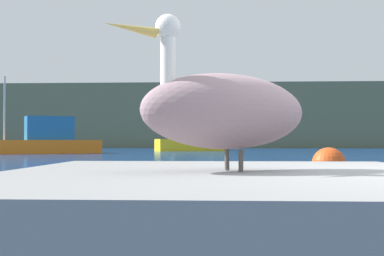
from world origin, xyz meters
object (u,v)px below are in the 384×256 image
(pelican, at_px, (224,110))
(mooring_buoy, at_px, (329,164))
(fishing_boat_yellow, at_px, (190,141))
(fishing_boat_orange, at_px, (44,140))

(pelican, height_order, mooring_buoy, pelican)
(mooring_buoy, bearing_deg, pelican, -106.68)
(pelican, xyz_separation_m, fishing_boat_yellow, (-2.42, 39.54, -0.24))
(fishing_boat_orange, height_order, fishing_boat_yellow, fishing_boat_yellow)
(fishing_boat_yellow, bearing_deg, fishing_boat_orange, -161.24)
(fishing_boat_orange, xyz_separation_m, fishing_boat_yellow, (9.53, 8.93, -0.05))
(fishing_boat_orange, relative_size, mooring_buoy, 10.65)
(fishing_boat_orange, bearing_deg, mooring_buoy, 93.90)
(pelican, height_order, fishing_boat_orange, fishing_boat_orange)
(fishing_boat_yellow, xyz_separation_m, mooring_buoy, (4.83, -31.49, -0.48))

